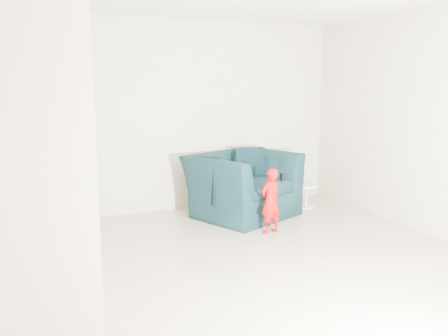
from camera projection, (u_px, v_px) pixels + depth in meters
The scene contains 9 objects.
floor at pixel (259, 278), 4.44m from camera, with size 5.50×5.50×0.00m, color gray.
back_wall at pixel (172, 117), 6.70m from camera, with size 5.00×5.00×0.00m, color #B5B093.
armchair at pixel (243, 185), 6.53m from camera, with size 1.33×1.16×0.86m, color black.
toddler at pixel (271, 201), 5.76m from camera, with size 0.29×0.19×0.80m, color #8F0405.
side_table at pixel (306, 192), 7.00m from camera, with size 0.35×0.35×0.35m.
staircase at pixel (20, 186), 4.01m from camera, with size 1.02×3.03×3.62m.
cushion at pixel (248, 163), 6.87m from camera, with size 0.47×0.14×0.45m, color black.
throw at pixel (208, 182), 6.22m from camera, with size 0.05×0.49×0.55m, color black.
phone at pixel (282, 177), 5.72m from camera, with size 0.02×0.05×0.10m, color black.
Camera 1 is at (-1.94, -3.74, 1.78)m, focal length 38.00 mm.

